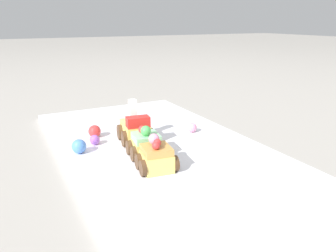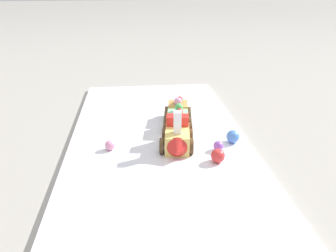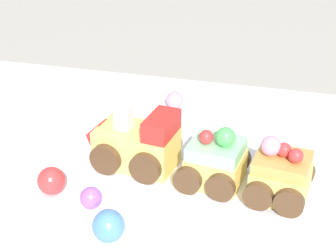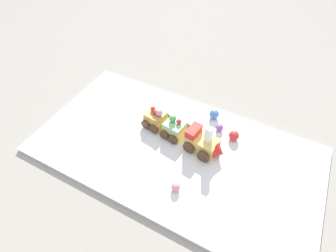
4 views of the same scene
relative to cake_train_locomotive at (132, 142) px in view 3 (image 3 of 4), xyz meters
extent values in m
plane|color=gray|center=(-0.07, -0.04, -0.04)|extent=(10.00, 10.00, 0.00)
cube|color=white|center=(-0.07, -0.04, -0.03)|extent=(0.78, 0.41, 0.01)
cube|color=#EACC66|center=(-0.01, 0.00, 0.00)|extent=(0.09, 0.06, 0.04)
cube|color=red|center=(-0.04, 0.00, 0.03)|extent=(0.03, 0.05, 0.02)
cone|color=red|center=(0.05, -0.01, 0.00)|extent=(0.03, 0.05, 0.05)
cube|color=white|center=(0.01, 0.00, 0.03)|extent=(0.02, 0.02, 0.02)
cube|color=white|center=(0.01, 0.00, 0.04)|extent=(0.02, 0.02, 0.02)
cube|color=white|center=(0.01, 0.00, 0.06)|extent=(0.02, 0.02, 0.02)
cylinder|color=#4C331E|center=(0.01, -0.03, -0.01)|extent=(0.04, 0.01, 0.03)
cylinder|color=#4C331E|center=(0.02, 0.03, -0.01)|extent=(0.04, 0.01, 0.03)
cylinder|color=#4C331E|center=(-0.03, -0.03, -0.01)|extent=(0.04, 0.01, 0.03)
cylinder|color=#4C331E|center=(-0.03, 0.03, -0.01)|extent=(0.04, 0.01, 0.03)
cube|color=#EACC66|center=(-0.10, 0.01, -0.01)|extent=(0.06, 0.06, 0.03)
cube|color=#93DBA3|center=(-0.10, 0.01, 0.01)|extent=(0.06, 0.06, 0.01)
sphere|color=#4CBC56|center=(-0.11, 0.02, 0.03)|extent=(0.02, 0.02, 0.02)
sphere|color=red|center=(-0.09, 0.02, 0.03)|extent=(0.02, 0.02, 0.01)
cylinder|color=#4C331E|center=(-0.09, -0.02, -0.01)|extent=(0.03, 0.01, 0.03)
cylinder|color=#4C331E|center=(-0.08, 0.04, -0.01)|extent=(0.03, 0.01, 0.03)
cylinder|color=#4C331E|center=(-0.12, -0.01, -0.01)|extent=(0.03, 0.01, 0.03)
cylinder|color=#4C331E|center=(-0.11, 0.05, -0.01)|extent=(0.03, 0.01, 0.03)
cube|color=#EACC66|center=(-0.16, 0.02, -0.01)|extent=(0.06, 0.06, 0.03)
cube|color=#CC9347|center=(-0.16, 0.02, 0.01)|extent=(0.06, 0.06, 0.01)
sphere|color=red|center=(-0.18, 0.03, 0.03)|extent=(0.02, 0.02, 0.01)
sphere|color=red|center=(-0.16, 0.02, 0.03)|extent=(0.02, 0.02, 0.01)
sphere|color=pink|center=(-0.15, 0.02, 0.03)|extent=(0.02, 0.02, 0.02)
cylinder|color=#4C331E|center=(-0.15, -0.01, -0.01)|extent=(0.03, 0.01, 0.03)
cylinder|color=#4C331E|center=(-0.14, 0.05, -0.01)|extent=(0.03, 0.01, 0.03)
cylinder|color=#4C331E|center=(-0.18, 0.00, -0.01)|extent=(0.03, 0.01, 0.03)
cylinder|color=#4C331E|center=(-0.17, 0.05, -0.01)|extent=(0.03, 0.01, 0.03)
sphere|color=#4C84E0|center=(-0.02, 0.13, -0.01)|extent=(0.03, 0.03, 0.03)
sphere|color=red|center=(0.06, 0.08, -0.01)|extent=(0.03, 0.03, 0.03)
sphere|color=#9956C6|center=(0.01, 0.09, -0.02)|extent=(0.02, 0.02, 0.02)
sphere|color=pink|center=(-0.01, -0.15, -0.01)|extent=(0.02, 0.02, 0.02)
camera|label=1|loc=(-0.66, 0.26, 0.24)|focal=35.00mm
camera|label=2|loc=(0.63, -0.09, 0.32)|focal=35.00mm
camera|label=3|loc=(-0.17, 0.51, 0.31)|focal=60.00mm
camera|label=4|loc=(0.12, -0.44, 0.56)|focal=28.00mm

